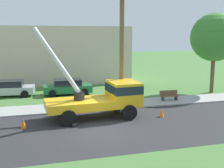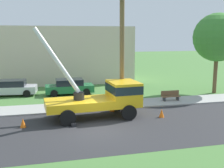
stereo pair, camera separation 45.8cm
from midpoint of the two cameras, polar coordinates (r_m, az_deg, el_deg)
name	(u,v)px [view 2 (the right image)]	position (r m, az deg, el deg)	size (l,w,h in m)	color
ground_plane	(75,90)	(28.18, -7.15, -1.27)	(120.00, 120.00, 0.00)	#477538
road_asphalt	(97,129)	(16.70, -2.21, -9.11)	(80.00, 7.76, 0.01)	#2B2B2D
sidewalk_strip	(85,106)	(21.61, -5.02, -4.56)	(80.00, 2.66, 0.10)	#9E9E99
utility_truck	(105,96)	(18.73, -0.71, -2.52)	(6.89, 3.21, 5.98)	gold
leaning_utility_pole	(122,48)	(19.39, 2.73, 7.26)	(1.03, 2.76, 8.85)	brown
traffic_cone_ahead	(162,113)	(19.18, 10.78, -5.88)	(0.36, 0.36, 0.56)	orange
traffic_cone_behind	(23,123)	(17.59, -17.00, -7.61)	(0.36, 0.36, 0.56)	orange
traffic_cone_curbside	(112,107)	(20.31, 0.66, -4.80)	(0.36, 0.36, 0.56)	orange
parked_sedan_silver	(12,88)	(26.96, -19.37, -0.73)	(4.55, 2.28, 1.42)	#B7B7BF
parked_sedan_green	(69,87)	(26.24, -8.18, -0.54)	(4.41, 2.04, 1.42)	#1E6638
park_bench	(171,96)	(23.72, 12.41, -2.42)	(1.60, 0.45, 0.90)	brown
roadside_tree_far	(218,37)	(27.96, 21.20, 8.84)	(4.48, 4.48, 7.49)	brown
lowrise_building_backdrop	(53,55)	(33.31, -11.54, 5.90)	(18.00, 6.00, 6.40)	beige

